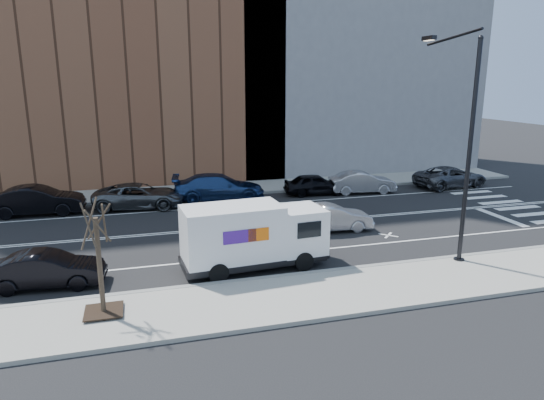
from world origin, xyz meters
TOP-DOWN VIEW (x-y plane):
  - ground at (0.00, 0.00)m, footprint 120.00×120.00m
  - sidewalk_near at (0.00, -8.80)m, footprint 44.00×3.60m
  - sidewalk_far at (0.00, 8.80)m, footprint 44.00×3.60m
  - curb_near at (0.00, -7.00)m, footprint 44.00×0.25m
  - curb_far at (0.00, 7.00)m, footprint 44.00×0.25m
  - crosswalk at (16.00, 0.00)m, footprint 3.00×14.00m
  - road_markings at (0.00, 0.00)m, footprint 40.00×8.60m
  - bldg_brick at (-8.00, 15.60)m, footprint 26.00×10.00m
  - bldg_concrete at (12.00, 15.60)m, footprint 20.00×10.00m
  - streetlight at (7.00, -6.91)m, footprint 0.44×4.02m
  - street_tree at (-7.00, -8.40)m, footprint 1.20×1.20m
  - fedex_van at (-1.38, -5.60)m, footprint 5.98×2.44m
  - far_parked_b at (-11.20, 5.47)m, footprint 5.03×1.91m
  - far_parked_c at (-5.69, 5.45)m, footprint 5.53×3.11m
  - far_parked_d at (-0.79, 6.08)m, footprint 5.97×3.04m
  - far_parked_e at (5.60, 5.82)m, footprint 4.22×1.97m
  - far_parked_f at (8.80, 5.41)m, footprint 4.56×2.05m
  - far_parked_g at (15.65, 5.40)m, footprint 5.54×3.04m
  - driving_sedan at (3.60, -1.80)m, footprint 4.18×1.73m
  - near_parked_rear_a at (-9.10, -5.33)m, footprint 4.15×1.76m

SIDE VIEW (x-z plane):
  - ground at x=0.00m, z-range 0.00..0.00m
  - crosswalk at x=16.00m, z-range 0.00..0.01m
  - road_markings at x=0.00m, z-range 0.00..0.01m
  - sidewalk_near at x=0.00m, z-range 0.00..0.15m
  - sidewalk_far at x=0.00m, z-range 0.00..0.15m
  - curb_near at x=0.00m, z-range 0.00..0.17m
  - curb_far at x=0.00m, z-range 0.00..0.17m
  - near_parked_rear_a at x=-9.10m, z-range 0.00..1.33m
  - driving_sedan at x=3.60m, z-range 0.00..1.35m
  - far_parked_e at x=5.60m, z-range 0.00..1.40m
  - far_parked_f at x=8.80m, z-range 0.00..1.45m
  - far_parked_c at x=-5.69m, z-range 0.00..1.46m
  - far_parked_g at x=15.65m, z-range 0.00..1.47m
  - far_parked_b at x=-11.20m, z-range 0.00..1.64m
  - far_parked_d at x=-0.79m, z-range 0.00..1.66m
  - fedex_van at x=-1.38m, z-range 0.07..2.74m
  - street_tree at x=-7.00m, z-range -0.42..3.33m
  - streetlight at x=7.00m, z-range 0.41..9.75m
  - bldg_brick at x=-8.00m, z-range 0.00..22.00m
  - bldg_concrete at x=12.00m, z-range 0.00..26.00m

